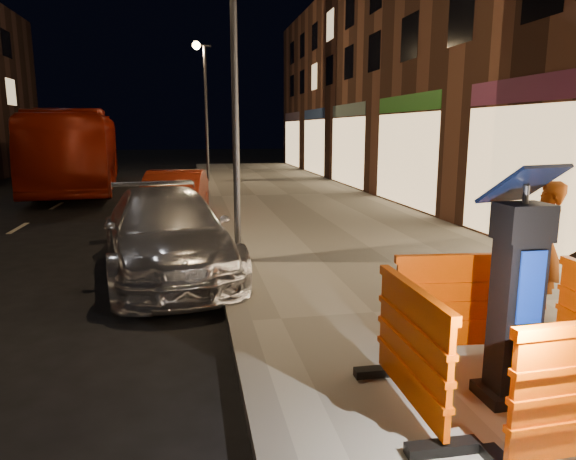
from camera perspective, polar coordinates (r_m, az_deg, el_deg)
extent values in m
plane|color=black|center=(6.65, -5.28, -11.27)|extent=(120.00, 120.00, 0.00)
cube|color=gray|center=(7.49, 18.48, -8.57)|extent=(6.00, 60.00, 0.15)
cube|color=slate|center=(6.62, -5.29, -10.67)|extent=(0.30, 60.00, 0.15)
cube|color=black|center=(4.88, 24.09, -6.41)|extent=(0.65, 0.65, 1.98)
cube|color=#E44900|center=(5.77, 18.37, -7.90)|extent=(1.47, 0.72, 1.10)
cube|color=#E44900|center=(4.57, 13.56, -12.74)|extent=(0.60, 1.42, 1.10)
imported|color=silver|center=(9.44, -13.15, -4.68)|extent=(2.78, 5.30, 1.47)
imported|color=maroon|center=(14.30, -12.37, 0.72)|extent=(1.98, 4.45, 1.42)
imported|color=#901505|center=(23.33, -22.04, 4.14)|extent=(3.96, 11.96, 3.27)
imported|color=#924110|center=(7.39, 26.60, -1.84)|extent=(0.72, 0.76, 1.74)
cylinder|color=#3F3F44|center=(9.18, -5.91, 14.98)|extent=(0.12, 0.12, 6.00)
cylinder|color=#3F3F44|center=(24.14, -9.06, 12.51)|extent=(0.12, 0.12, 6.00)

